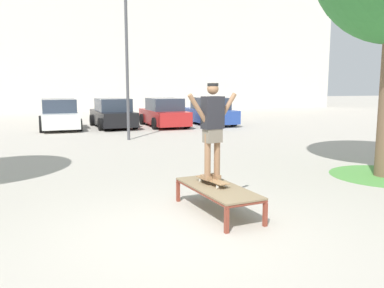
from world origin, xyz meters
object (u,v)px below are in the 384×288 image
Objects in this scene: skate_box at (218,190)px; car_black at (113,114)px; skater at (213,124)px; skateboard at (212,180)px; light_post at (127,43)px; car_white at (59,115)px; car_red at (164,113)px; car_blue at (210,112)px.

car_black reaches higher than skate_box.
car_black is at bearing 90.78° from skate_box.
skater is 14.62m from car_black.
light_post is (-0.09, 9.59, 3.29)m from skateboard.
skater reaches higher than skate_box.
car_white is at bearing -178.75° from car_black.
car_red is at bearing 80.40° from skate_box.
skater is (-0.00, 0.00, 0.99)m from skateboard.
skateboard is 15.38m from car_blue.
skater is 9.86m from light_post.
car_blue is 7.82m from light_post.
skater is at bearing -99.84° from car_red.
light_post is at bearing 90.54° from skater.
light_post reaches higher than car_blue.
car_blue is at bearing 70.85° from skate_box.
skate_box is 14.68m from car_red.
car_blue is at bearing 70.51° from skateboard.
light_post reaches higher than skater.
skate_box is at bearing -81.84° from skater.
light_post reaches higher than skateboard.
light_post is at bearing -136.77° from car_blue.
car_red is at bearing 61.31° from light_post.
car_red is 1.00× the size of car_blue.
skate_box is 2.41× the size of skateboard.
light_post is (-2.57, -4.69, 3.13)m from car_red.
skater is 15.40m from car_blue.
car_blue reaches higher than skate_box.
car_red reaches higher than skate_box.
skater reaches higher than car_red.
car_black and car_red have the same top height.
skate_box is at bearing -109.15° from car_blue.
car_white and car_blue have the same top height.
skateboard is 0.19× the size of car_red.
car_blue is 0.74× the size of light_post.
light_post is (-5.22, -4.91, 3.13)m from car_blue.
car_white is (-2.85, 14.73, 0.28)m from skate_box.
skater is at bearing 103.75° from skateboard.
car_black is (-0.20, 14.79, 0.28)m from skate_box.
skater is at bearing -89.32° from car_black.
car_black is 5.91m from light_post.
car_white is at bearing 100.96° from skate_box.
skate_box is at bearing -99.60° from car_red.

